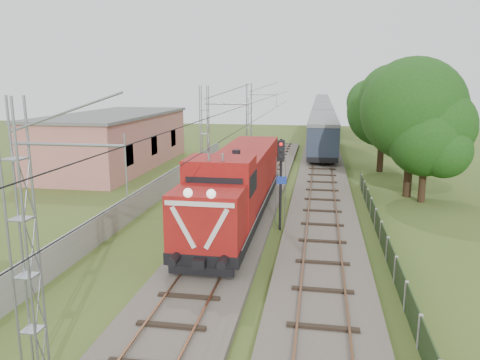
# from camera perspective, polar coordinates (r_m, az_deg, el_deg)

# --- Properties ---
(ground) EXTENTS (140.00, 140.00, 0.00)m
(ground) POSITION_cam_1_polar(r_m,az_deg,el_deg) (20.97, -4.07, -11.46)
(ground) COLOR #3F5720
(ground) RESTS_ON ground
(track_main) EXTENTS (4.20, 70.00, 0.45)m
(track_main) POSITION_cam_1_polar(r_m,az_deg,el_deg) (27.33, -0.59, -5.32)
(track_main) COLOR #6B6054
(track_main) RESTS_ON ground
(track_side) EXTENTS (4.20, 80.00, 0.45)m
(track_side) POSITION_cam_1_polar(r_m,az_deg,el_deg) (39.51, 9.97, -0.03)
(track_side) COLOR #6B6054
(track_side) RESTS_ON ground
(catenary) EXTENTS (3.31, 70.00, 8.00)m
(catenary) POSITION_cam_1_polar(r_m,az_deg,el_deg) (31.88, -4.23, 4.29)
(catenary) COLOR gray
(catenary) RESTS_ON ground
(boundary_wall) EXTENTS (0.25, 40.00, 1.50)m
(boundary_wall) POSITION_cam_1_polar(r_m,az_deg,el_deg) (33.50, -10.05, -1.22)
(boundary_wall) COLOR #9E9E99
(boundary_wall) RESTS_ON ground
(station_building) EXTENTS (8.40, 20.40, 5.22)m
(station_building) POSITION_cam_1_polar(r_m,az_deg,el_deg) (47.31, -14.99, 4.74)
(station_building) COLOR #B87163
(station_building) RESTS_ON ground
(fence) EXTENTS (0.12, 32.00, 1.20)m
(fence) POSITION_cam_1_polar(r_m,az_deg,el_deg) (23.25, 17.53, -8.01)
(fence) COLOR black
(fence) RESTS_ON ground
(locomotive) EXTENTS (3.21, 18.31, 4.65)m
(locomotive) POSITION_cam_1_polar(r_m,az_deg,el_deg) (27.63, -0.26, -0.45)
(locomotive) COLOR black
(locomotive) RESTS_ON ground
(coach_rake) EXTENTS (3.14, 93.65, 3.63)m
(coach_rake) POSITION_cam_1_polar(r_m,az_deg,el_deg) (91.34, 9.99, 8.32)
(coach_rake) COLOR black
(coach_rake) RESTS_ON ground
(signal_post) EXTENTS (0.56, 0.45, 5.21)m
(signal_post) POSITION_cam_1_polar(r_m,az_deg,el_deg) (25.91, 5.00, 1.41)
(signal_post) COLOR black
(signal_post) RESTS_ON ground
(tree_a) EXTENTS (5.44, 5.18, 7.06)m
(tree_a) POSITION_cam_1_polar(r_m,az_deg,el_deg) (34.33, 21.84, 4.60)
(tree_a) COLOR #3D2819
(tree_a) RESTS_ON ground
(tree_b) EXTENTS (7.72, 7.35, 10.01)m
(tree_b) POSITION_cam_1_polar(r_m,az_deg,el_deg) (35.49, 20.49, 7.93)
(tree_b) COLOR #3D2819
(tree_b) RESTS_ON ground
(tree_c) EXTENTS (6.85, 6.52, 8.88)m
(tree_c) POSITION_cam_1_polar(r_m,az_deg,el_deg) (44.80, 17.18, 7.96)
(tree_c) COLOR #3D2819
(tree_c) RESTS_ON ground
(tree_d) EXTENTS (7.79, 7.42, 10.10)m
(tree_d) POSITION_cam_1_polar(r_m,az_deg,el_deg) (60.44, 18.32, 9.56)
(tree_d) COLOR #3D2819
(tree_d) RESTS_ON ground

